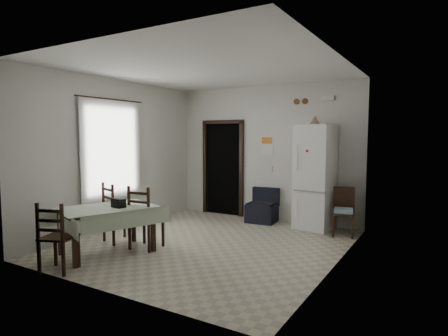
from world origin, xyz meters
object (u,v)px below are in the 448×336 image
at_px(navy_seat, 262,205).
at_px(corner_chair, 343,212).
at_px(fridge, 315,177).
at_px(dining_chair_far_right, 146,217).
at_px(dining_table, 107,230).
at_px(dining_chair_near_head, 59,236).
at_px(dining_chair_far_left, 119,212).

height_order(navy_seat, corner_chair, corner_chair).
bearing_deg(navy_seat, corner_chair, -13.07).
relative_size(fridge, dining_chair_far_right, 1.97).
distance_m(fridge, corner_chair, 0.87).
relative_size(dining_table, dining_chair_near_head, 1.46).
distance_m(corner_chair, dining_chair_far_right, 3.51).
relative_size(fridge, navy_seat, 2.86).
bearing_deg(navy_seat, dining_chair_far_left, -125.12).
bearing_deg(dining_chair_near_head, dining_chair_far_left, -96.16).
height_order(corner_chair, dining_chair_far_right, dining_chair_far_right).
height_order(fridge, dining_chair_near_head, fridge).
bearing_deg(navy_seat, dining_chair_far_right, -112.53).
relative_size(navy_seat, dining_chair_far_left, 0.69).
relative_size(corner_chair, dining_table, 0.63).
xyz_separation_m(dining_chair_far_right, dining_chair_near_head, (-0.29, -1.38, -0.04)).
relative_size(corner_chair, dining_chair_far_right, 0.85).
bearing_deg(dining_chair_far_left, navy_seat, -101.81).
distance_m(corner_chair, dining_chair_near_head, 4.74).
height_order(corner_chair, dining_chair_far_left, dining_chair_far_left).
bearing_deg(navy_seat, dining_chair_near_head, -110.68).
bearing_deg(dining_chair_near_head, navy_seat, -126.43).
height_order(fridge, dining_chair_far_left, fridge).
relative_size(fridge, dining_chair_far_left, 1.98).
relative_size(dining_chair_far_right, dining_chair_near_head, 1.08).
xyz_separation_m(dining_table, dining_chair_far_right, (0.33, 0.51, 0.15)).
distance_m(dining_chair_far_left, dining_chair_far_right, 0.67).
bearing_deg(fridge, navy_seat, -172.80).
bearing_deg(navy_seat, fridge, -5.09).
height_order(fridge, dining_table, fridge).
distance_m(navy_seat, dining_chair_near_head, 4.18).
relative_size(corner_chair, dining_chair_near_head, 0.92).
height_order(fridge, corner_chair, fridge).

